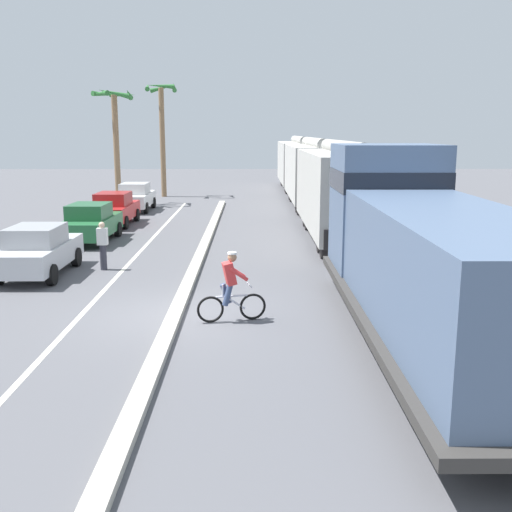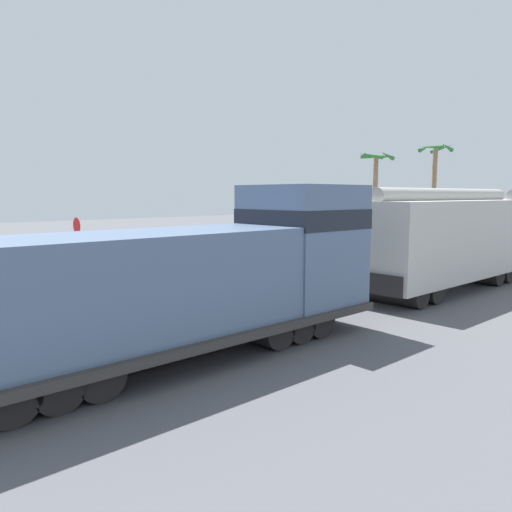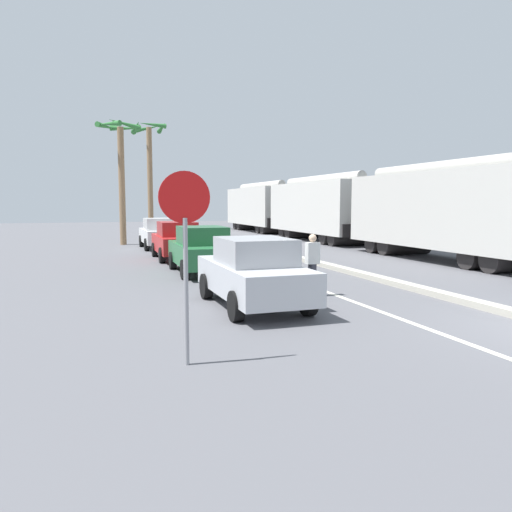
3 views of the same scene
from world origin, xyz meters
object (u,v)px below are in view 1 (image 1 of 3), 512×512
object	(u,v)px
parked_car_white	(135,197)
hopper_car_trailing	(298,163)
hopper_car_lead	(341,191)
hopper_car_middle	(313,173)
locomotive	(420,258)
palm_tree_far	(115,122)
palm_tree_near	(162,119)
parked_car_red	(114,209)
parked_car_green	(91,223)
cyclist	(231,289)
pedestrian_by_cars	(103,245)
parked_car_silver	(38,250)

from	to	relation	value
parked_car_white	hopper_car_trailing	bearing A→B (deg)	52.19
hopper_car_lead	hopper_car_middle	xyz separation A→B (m)	(0.00, 11.60, 0.00)
locomotive	parked_car_white	world-z (taller)	locomotive
parked_car_white	palm_tree_far	world-z (taller)	palm_tree_far
hopper_car_lead	parked_car_white	world-z (taller)	hopper_car_lead
hopper_car_trailing	palm_tree_near	world-z (taller)	palm_tree_near
parked_car_red	hopper_car_middle	bearing A→B (deg)	35.15
hopper_car_middle	palm_tree_near	size ratio (longest dim) A/B	1.34
parked_car_green	parked_car_white	distance (m)	10.06
hopper_car_middle	palm_tree_near	distance (m)	12.01
cyclist	pedestrian_by_cars	bearing A→B (deg)	128.60
hopper_car_lead	parked_car_red	world-z (taller)	hopper_car_lead
cyclist	parked_car_white	bearing A→B (deg)	106.76
hopper_car_lead	cyclist	world-z (taller)	hopper_car_lead
locomotive	palm_tree_far	world-z (taller)	palm_tree_far
parked_car_red	palm_tree_far	distance (m)	9.70
parked_car_red	pedestrian_by_cars	distance (m)	9.93
parked_car_green	parked_car_white	bearing A→B (deg)	90.27
palm_tree_near	palm_tree_far	xyz separation A→B (m)	(-2.20, -4.71, -0.26)
parked_car_silver	palm_tree_near	xyz separation A→B (m)	(0.61, 23.78, 4.57)
hopper_car_trailing	parked_car_white	bearing A→B (deg)	-127.81
parked_car_red	pedestrian_by_cars	size ratio (longest dim) A/B	2.61
parked_car_silver	parked_car_white	xyz separation A→B (m)	(0.06, 15.99, 0.00)
hopper_car_middle	parked_car_green	size ratio (longest dim) A/B	2.50
hopper_car_lead	cyclist	distance (m)	11.99
parked_car_green	pedestrian_by_cars	distance (m)	5.46
locomotive	hopper_car_lead	world-z (taller)	locomotive
parked_car_red	palm_tree_near	world-z (taller)	palm_tree_near
parked_car_silver	cyclist	distance (m)	7.95
locomotive	parked_car_white	bearing A→B (deg)	115.73
parked_car_red	pedestrian_by_cars	bearing A→B (deg)	-79.45
parked_car_silver	hopper_car_lead	bearing A→B (deg)	30.94
palm_tree_far	pedestrian_by_cars	bearing A→B (deg)	-79.26
hopper_car_trailing	cyclist	xyz separation A→B (m)	(-4.24, -34.34, -1.26)
parked_car_silver	parked_car_red	world-z (taller)	same
locomotive	palm_tree_far	size ratio (longest dim) A/B	1.63
parked_car_white	palm_tree_far	distance (m)	5.55
hopper_car_lead	parked_car_green	bearing A→B (deg)	-177.79
palm_tree_near	pedestrian_by_cars	world-z (taller)	palm_tree_near
parked_car_green	parked_car_red	xyz separation A→B (m)	(-0.05, 4.60, 0.00)
hopper_car_trailing	parked_car_red	world-z (taller)	hopper_car_trailing
pedestrian_by_cars	parked_car_white	bearing A→B (deg)	96.80
hopper_car_trailing	parked_car_white	world-z (taller)	hopper_car_trailing
parked_car_green	cyclist	world-z (taller)	cyclist
locomotive	parked_car_white	xyz separation A→B (m)	(-10.51, 21.81, -0.98)
hopper_car_trailing	parked_car_white	xyz separation A→B (m)	(-10.51, -13.54, -1.26)
hopper_car_trailing	cyclist	size ratio (longest dim) A/B	6.18
parked_car_red	palm_tree_far	world-z (taller)	palm_tree_far
hopper_car_trailing	parked_car_white	size ratio (longest dim) A/B	2.52
parked_car_silver	cyclist	bearing A→B (deg)	-37.24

